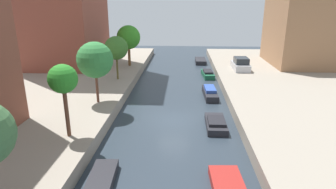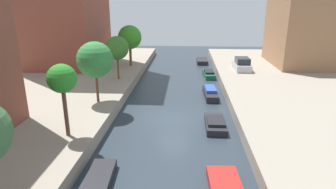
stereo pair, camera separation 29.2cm
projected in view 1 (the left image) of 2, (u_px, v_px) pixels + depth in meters
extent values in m
plane|color=#28333D|center=(174.00, 120.00, 24.19)|extent=(84.00, 84.00, 0.00)
cube|color=gray|center=(1.00, 111.00, 24.83)|extent=(20.00, 64.00, 1.00)
cube|color=#9E704C|center=(309.00, 32.00, 39.74)|extent=(10.00, 10.80, 9.00)
cylinder|color=brown|center=(67.00, 113.00, 18.60)|extent=(0.26, 0.26, 3.25)
sphere|color=#288225|center=(63.00, 79.00, 17.89)|extent=(1.85, 1.85, 1.85)
cylinder|color=brown|center=(97.00, 87.00, 25.06)|extent=(0.23, 0.23, 2.70)
sphere|color=#317E3C|center=(95.00, 60.00, 24.31)|extent=(3.09, 3.09, 3.09)
cylinder|color=brown|center=(117.00, 68.00, 32.56)|extent=(0.22, 0.22, 2.65)
sphere|color=#386E29|center=(116.00, 48.00, 31.86)|extent=(2.62, 2.62, 2.62)
cylinder|color=brown|center=(129.00, 56.00, 39.58)|extent=(0.36, 0.36, 2.76)
sphere|color=#348B23|center=(129.00, 37.00, 38.81)|extent=(3.20, 3.20, 3.20)
cube|color=#B7B7BC|center=(240.00, 66.00, 37.49)|extent=(1.95, 4.17, 0.87)
cube|color=#1E2328|center=(241.00, 61.00, 36.94)|extent=(1.69, 2.30, 0.77)
cube|color=#232328|center=(101.00, 180.00, 15.57)|extent=(1.56, 3.65, 0.51)
cube|color=maroon|center=(229.00, 188.00, 14.95)|extent=(1.84, 3.69, 0.49)
cube|color=#232328|center=(216.00, 124.00, 22.71)|extent=(1.53, 3.64, 0.53)
cube|color=black|center=(216.00, 121.00, 22.35)|extent=(1.30, 2.00, 0.23)
cube|color=#232328|center=(210.00, 93.00, 30.04)|extent=(1.41, 4.54, 0.65)
cube|color=#2D4C9E|center=(210.00, 89.00, 30.02)|extent=(1.15, 2.51, 0.31)
cube|color=#195638|center=(208.00, 74.00, 38.02)|extent=(1.58, 4.10, 0.60)
cube|color=black|center=(208.00, 71.00, 37.74)|extent=(1.25, 2.29, 0.26)
cube|color=#232328|center=(200.00, 61.00, 46.42)|extent=(1.66, 4.04, 0.64)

